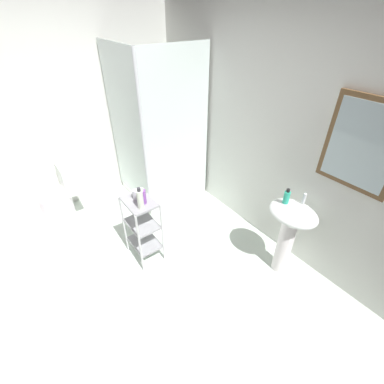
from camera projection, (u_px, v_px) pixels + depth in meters
name	position (u px, v px, depth m)	size (l,w,h in m)	color
ground_plane	(119.00, 298.00, 2.58)	(4.20, 4.20, 0.02)	silver
wall_back	(268.00, 129.00, 2.75)	(4.20, 0.14, 2.50)	silver
wall_left	(34.00, 117.00, 3.07)	(0.10, 4.20, 2.50)	silver
shower_stall	(159.00, 167.00, 3.71)	(0.92, 0.92, 2.00)	white
pedestal_sink	(289.00, 227.00, 2.54)	(0.46, 0.37, 0.81)	white
sink_faucet	(304.00, 198.00, 2.43)	(0.03, 0.03, 0.10)	silver
toilet	(60.00, 199.00, 3.34)	(0.37, 0.49, 0.76)	white
storage_cart	(142.00, 225.00, 2.77)	(0.38, 0.28, 0.74)	silver
hand_soap_bottle	(287.00, 197.00, 2.43)	(0.05, 0.05, 0.15)	#2DBC99
lotion_bottle_white	(140.00, 199.00, 2.46)	(0.06, 0.06, 0.22)	white
conditioner_bottle_purple	(142.00, 196.00, 2.53)	(0.08, 0.08, 0.17)	purple
rinse_cup	(136.00, 194.00, 2.60)	(0.07, 0.07, 0.10)	silver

